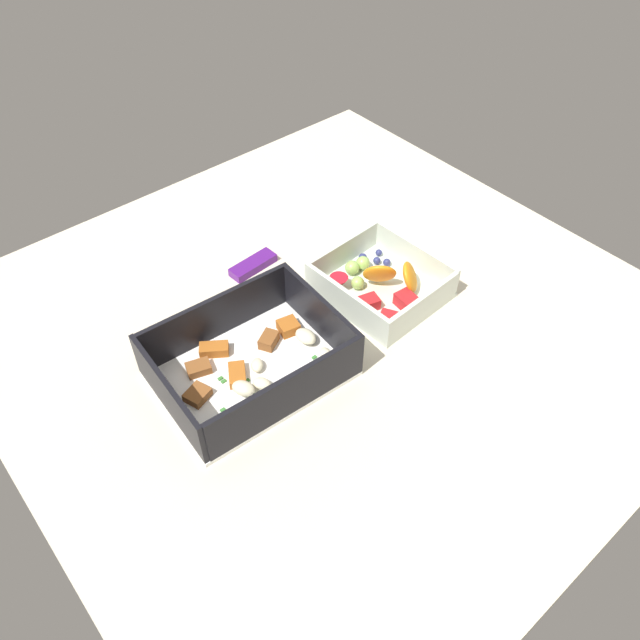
{
  "coord_description": "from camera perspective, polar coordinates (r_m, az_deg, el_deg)",
  "views": [
    {
      "loc": [
        -37.4,
        -42.5,
        60.78
      ],
      "look_at": [
        -1.84,
        -0.65,
        4.0
      ],
      "focal_mm": 35.47,
      "sensor_mm": 36.0,
      "label": 1
    }
  ],
  "objects": [
    {
      "name": "table_surface",
      "position": [
        0.82,
        0.68,
        -0.61
      ],
      "size": [
        80.0,
        80.0,
        2.0
      ],
      "primitive_type": "cube",
      "color": "beige",
      "rests_on": "ground"
    },
    {
      "name": "candy_bar",
      "position": [
        0.89,
        -6.06,
        4.95
      ],
      "size": [
        7.15,
        2.88,
        1.2
      ],
      "primitive_type": "cube",
      "rotation": [
        0.0,
        0.0,
        0.07
      ],
      "color": "#51197A",
      "rests_on": "table_surface"
    },
    {
      "name": "fruit_bowl",
      "position": [
        0.85,
        5.5,
        3.29
      ],
      "size": [
        14.62,
        15.72,
        5.33
      ],
      "rotation": [
        0.0,
        0.0,
        0.05
      ],
      "color": "silver",
      "rests_on": "table_surface"
    },
    {
      "name": "pasta_container",
      "position": [
        0.75,
        -6.21,
        -3.81
      ],
      "size": [
        22.22,
        17.12,
        6.79
      ],
      "rotation": [
        0.0,
        0.0,
        -0.06
      ],
      "color": "white",
      "rests_on": "table_surface"
    }
  ]
}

